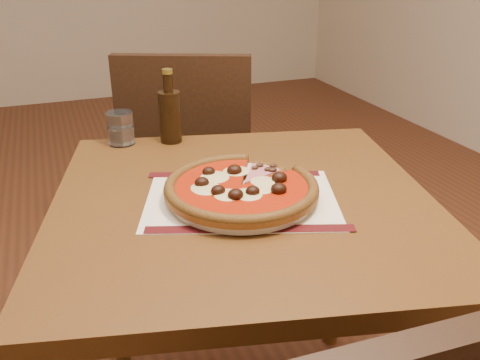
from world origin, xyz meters
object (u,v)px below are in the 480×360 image
at_px(chair_far, 190,161).
at_px(plate, 241,195).
at_px(table, 243,237).
at_px(bottle, 170,114).
at_px(water_glass, 120,128).
at_px(pizza, 241,186).

bearing_deg(chair_far, plate, 105.88).
bearing_deg(table, bottle, 99.17).
bearing_deg(bottle, water_glass, 166.48).
height_order(plate, water_glass, water_glass).
xyz_separation_m(table, chair_far, (0.08, 0.75, -0.12)).
relative_size(table, pizza, 2.99).
bearing_deg(water_glass, pizza, -67.06).
bearing_deg(table, plate, -127.13).
bearing_deg(water_glass, plate, -66.99).
bearing_deg(chair_far, bottle, 90.92).
distance_m(pizza, bottle, 0.40).
bearing_deg(table, pizza, -127.56).
height_order(table, pizza, pizza).
distance_m(water_glass, bottle, 0.14).
bearing_deg(chair_far, water_glass, 73.02).
height_order(plate, bottle, bottle).
xyz_separation_m(plate, bottle, (-0.05, 0.40, 0.07)).
height_order(table, bottle, bottle).
bearing_deg(plate, bottle, 97.57).
bearing_deg(water_glass, chair_far, 50.25).
xyz_separation_m(table, plate, (-0.01, -0.01, 0.11)).
distance_m(table, water_glass, 0.48).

